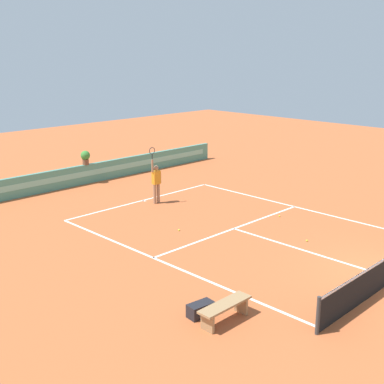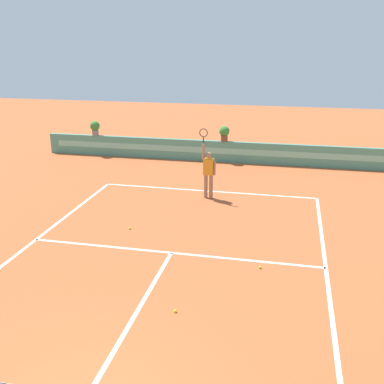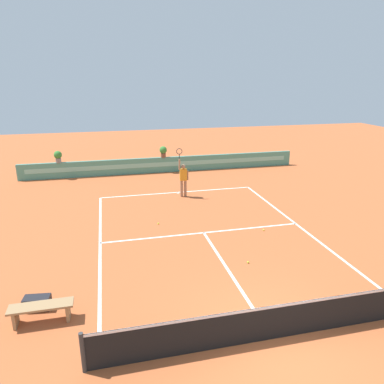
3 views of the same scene
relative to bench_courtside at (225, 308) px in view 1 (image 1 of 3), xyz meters
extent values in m
plane|color=#B2562D|center=(5.54, 4.02, -0.38)|extent=(60.00, 60.00, 0.00)
cube|color=white|center=(5.54, 9.91, -0.37)|extent=(8.22, 0.10, 0.01)
cube|color=white|center=(5.54, 4.42, -0.37)|extent=(8.22, 0.10, 0.01)
cube|color=white|center=(5.54, 1.22, -0.37)|extent=(0.10, 6.40, 0.01)
cube|color=white|center=(1.43, 3.97, -0.37)|extent=(0.10, 11.89, 0.01)
cube|color=white|center=(9.65, 3.97, -0.37)|extent=(0.10, 11.89, 0.01)
cube|color=white|center=(5.54, 9.81, -0.37)|extent=(0.10, 0.20, 0.01)
cylinder|color=#333333|center=(1.13, -1.98, 0.12)|extent=(0.10, 0.10, 1.00)
cube|color=#4C8E7A|center=(5.54, 14.41, 0.12)|extent=(18.00, 0.20, 1.00)
cube|color=#7ABCA8|center=(5.54, 14.31, 0.17)|extent=(17.10, 0.01, 0.28)
cube|color=#99754C|center=(-0.64, 0.00, -0.15)|extent=(0.08, 0.40, 0.45)
cube|color=#99754C|center=(0.64, 0.00, -0.15)|extent=(0.08, 0.40, 0.45)
cube|color=#99754C|center=(0.00, 0.00, 0.10)|extent=(1.60, 0.44, 0.06)
cube|color=black|center=(-0.22, 0.64, -0.20)|extent=(0.74, 0.45, 0.36)
cylinder|color=#9E7051|center=(5.80, 9.14, 0.07)|extent=(0.14, 0.14, 0.90)
cylinder|color=#9E7051|center=(5.60, 9.15, 0.07)|extent=(0.14, 0.14, 0.90)
cube|color=orange|center=(5.70, 9.14, 0.82)|extent=(0.38, 0.25, 0.60)
sphere|color=#9E7051|center=(5.70, 9.14, 1.25)|extent=(0.22, 0.22, 0.22)
cylinder|color=#9E7051|center=(5.51, 9.16, 1.37)|extent=(0.09, 0.09, 0.55)
cylinder|color=black|center=(5.51, 9.16, 1.79)|extent=(0.04, 0.04, 0.24)
torus|color=#262626|center=(5.51, 9.16, 2.05)|extent=(0.31, 0.05, 0.31)
cylinder|color=#9E7051|center=(5.92, 9.13, 0.77)|extent=(0.09, 0.09, 0.50)
sphere|color=#CCE033|center=(7.99, 4.04, -0.34)|extent=(0.07, 0.07, 0.07)
sphere|color=#CCE033|center=(6.35, 1.66, -0.34)|extent=(0.07, 0.07, 0.07)
sphere|color=#CCE033|center=(3.86, 5.74, -0.34)|extent=(0.07, 0.07, 0.07)
cylinder|color=brown|center=(5.50, 14.41, 0.76)|extent=(0.32, 0.32, 0.28)
sphere|color=#387F33|center=(5.50, 14.41, 1.11)|extent=(0.48, 0.48, 0.48)
camera|label=1|loc=(-8.79, -7.62, 6.23)|focal=47.76mm
camera|label=2|loc=(8.51, -6.56, 5.24)|focal=42.68mm
camera|label=3|loc=(1.93, -8.60, 5.74)|focal=33.87mm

